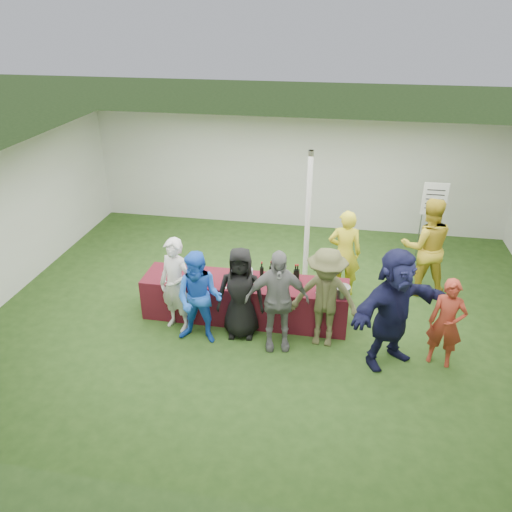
% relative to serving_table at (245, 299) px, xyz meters
% --- Properties ---
extents(ground, '(60.00, 60.00, 0.00)m').
position_rel_serving_table_xyz_m(ground, '(0.44, 0.31, -0.38)').
color(ground, '#284719').
rests_on(ground, ground).
extents(tent, '(10.00, 10.00, 10.00)m').
position_rel_serving_table_xyz_m(tent, '(0.94, 1.51, 0.98)').
color(tent, white).
rests_on(tent, ground).
extents(serving_table, '(3.60, 0.80, 0.75)m').
position_rel_serving_table_xyz_m(serving_table, '(0.00, 0.00, 0.00)').
color(serving_table, '#58121B').
rests_on(serving_table, ground).
extents(wine_bottles, '(0.69, 0.12, 0.32)m').
position_rel_serving_table_xyz_m(wine_bottles, '(0.61, 0.15, 0.50)').
color(wine_bottles, black).
rests_on(wine_bottles, serving_table).
extents(wine_glasses, '(2.70, 0.16, 0.16)m').
position_rel_serving_table_xyz_m(wine_glasses, '(-0.48, -0.25, 0.49)').
color(wine_glasses, silver).
rests_on(wine_glasses, serving_table).
extents(water_bottle, '(0.07, 0.07, 0.23)m').
position_rel_serving_table_xyz_m(water_bottle, '(0.10, 0.08, 0.48)').
color(water_bottle, silver).
rests_on(water_bottle, serving_table).
extents(bar_towel, '(0.25, 0.18, 0.03)m').
position_rel_serving_table_xyz_m(bar_towel, '(1.53, 0.05, 0.39)').
color(bar_towel, white).
rests_on(bar_towel, serving_table).
extents(dump_bucket, '(0.26, 0.26, 0.18)m').
position_rel_serving_table_xyz_m(dump_bucket, '(1.68, -0.22, 0.46)').
color(dump_bucket, slate).
rests_on(dump_bucket, serving_table).
extents(wine_list_sign, '(0.50, 0.03, 1.80)m').
position_rel_serving_table_xyz_m(wine_list_sign, '(3.45, 2.82, 0.94)').
color(wine_list_sign, slate).
rests_on(wine_list_sign, ground).
extents(staff_pourer, '(0.65, 0.45, 1.72)m').
position_rel_serving_table_xyz_m(staff_pourer, '(1.69, 1.16, 0.49)').
color(staff_pourer, yellow).
rests_on(staff_pourer, ground).
extents(staff_back, '(1.01, 0.82, 1.94)m').
position_rel_serving_table_xyz_m(staff_back, '(3.19, 1.49, 0.59)').
color(staff_back, gold).
rests_on(staff_back, ground).
extents(customer_0, '(0.72, 0.59, 1.69)m').
position_rel_serving_table_xyz_m(customer_0, '(-1.08, -0.51, 0.47)').
color(customer_0, silver).
rests_on(customer_0, ground).
extents(customer_1, '(0.82, 0.66, 1.63)m').
position_rel_serving_table_xyz_m(customer_1, '(-0.59, -0.81, 0.44)').
color(customer_1, blue).
rests_on(customer_1, ground).
extents(customer_2, '(0.83, 0.58, 1.61)m').
position_rel_serving_table_xyz_m(customer_2, '(0.03, -0.52, 0.43)').
color(customer_2, black).
rests_on(customer_2, ground).
extents(customer_3, '(1.09, 0.62, 1.74)m').
position_rel_serving_table_xyz_m(customer_3, '(0.67, -0.74, 0.50)').
color(customer_3, slate).
rests_on(customer_3, ground).
extents(customer_4, '(1.17, 0.73, 1.73)m').
position_rel_serving_table_xyz_m(customer_4, '(1.42, -0.53, 0.49)').
color(customer_4, '#4B4B2A').
rests_on(customer_4, ground).
extents(customer_5, '(1.78, 1.57, 1.95)m').
position_rel_serving_table_xyz_m(customer_5, '(2.44, -0.82, 0.60)').
color(customer_5, '#141638').
rests_on(customer_5, ground).
extents(customer_6, '(0.61, 0.48, 1.47)m').
position_rel_serving_table_xyz_m(customer_6, '(3.26, -0.71, 0.36)').
color(customer_6, '#9E3120').
rests_on(customer_6, ground).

